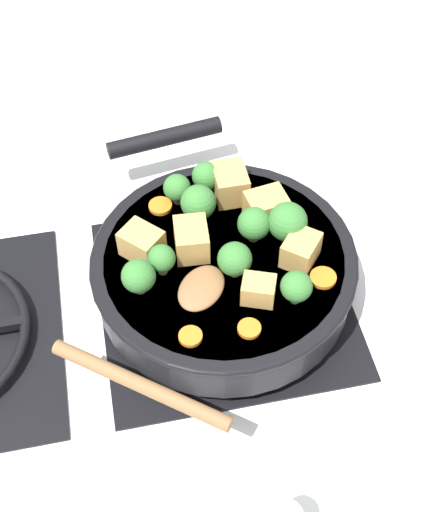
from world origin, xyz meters
TOP-DOWN VIEW (x-y plane):
  - ground_plane at (0.00, 0.00)m, footprint 2.40×2.40m
  - front_burner_grate at (0.00, 0.00)m, footprint 0.31×0.31m
  - skillet_pan at (0.00, 0.00)m, footprint 0.42×0.32m
  - wooden_spoon at (-0.10, 0.08)m, footprint 0.22×0.21m
  - tofu_cube_center_large at (0.10, -0.03)m, footprint 0.05×0.04m
  - tofu_cube_near_handle at (0.02, 0.04)m, footprint 0.05×0.04m
  - tofu_cube_east_chunk at (-0.07, -0.03)m, footprint 0.04×0.04m
  - tofu_cube_west_chunk at (-0.02, -0.09)m, footprint 0.06×0.06m
  - tofu_cube_back_piece at (0.02, 0.09)m, footprint 0.06×0.06m
  - tofu_cube_front_piece at (0.05, -0.06)m, footprint 0.05×0.05m
  - broccoli_floret_near_spoon at (0.02, -0.04)m, footprint 0.04×0.04m
  - broccoli_floret_center_top at (0.10, 0.04)m, footprint 0.03×0.03m
  - broccoli_floret_east_rim at (-0.08, -0.07)m, footprint 0.04×0.04m
  - broccoli_floret_west_rim at (-0.01, 0.07)m, footprint 0.03×0.03m
  - broccoli_floret_north_edge at (0.07, 0.02)m, footprint 0.04×0.04m
  - broccoli_floret_south_cluster at (0.01, -0.08)m, footprint 0.05×0.05m
  - broccoli_floret_mid_floret at (-0.03, -0.01)m, footprint 0.04×0.04m
  - broccoli_floret_small_inner at (-0.03, 0.10)m, footprint 0.04×0.04m
  - broccoli_floret_tall_stem at (0.11, -0.00)m, footprint 0.04×0.04m
  - carrot_slice_orange_thin at (0.09, 0.06)m, footprint 0.03×0.03m
  - carrot_slice_near_center at (-0.06, -0.10)m, footprint 0.03×0.03m
  - carrot_slice_edge_slice at (-0.10, 0.06)m, footprint 0.03×0.03m
  - carrot_slice_under_broccoli at (-0.11, -0.01)m, footprint 0.03×0.03m

SIDE VIEW (x-z plane):
  - ground_plane at x=0.00m, z-range 0.00..0.00m
  - front_burner_grate at x=0.00m, z-range 0.00..0.03m
  - skillet_pan at x=0.00m, z-range 0.03..0.09m
  - carrot_slice_orange_thin at x=0.09m, z-range 0.09..0.09m
  - carrot_slice_near_center at x=-0.06m, z-range 0.09..0.09m
  - carrot_slice_edge_slice at x=-0.10m, z-range 0.09..0.09m
  - carrot_slice_under_broccoli at x=-0.11m, z-range 0.09..0.09m
  - wooden_spoon at x=-0.10m, z-range 0.08..0.10m
  - tofu_cube_east_chunk at x=-0.07m, z-range 0.09..0.11m
  - tofu_cube_west_chunk at x=-0.02m, z-range 0.09..0.12m
  - tofu_cube_back_piece at x=0.02m, z-range 0.09..0.12m
  - tofu_cube_front_piece at x=0.05m, z-range 0.09..0.12m
  - tofu_cube_near_handle at x=0.02m, z-range 0.09..0.12m
  - tofu_cube_center_large at x=0.10m, z-range 0.09..0.13m
  - broccoli_floret_west_rim at x=-0.01m, z-range 0.09..0.13m
  - broccoli_floret_center_top at x=0.10m, z-range 0.09..0.13m
  - broccoli_floret_tall_stem at x=0.11m, z-range 0.09..0.13m
  - broccoli_floret_east_rim at x=-0.08m, z-range 0.09..0.13m
  - broccoli_floret_small_inner at x=-0.03m, z-range 0.09..0.13m
  - broccoli_floret_mid_floret at x=-0.03m, z-range 0.09..0.14m
  - broccoli_floret_near_spoon at x=0.02m, z-range 0.09..0.14m
  - broccoli_floret_north_edge at x=0.07m, z-range 0.09..0.14m
  - broccoli_floret_south_cluster at x=0.01m, z-range 0.09..0.14m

